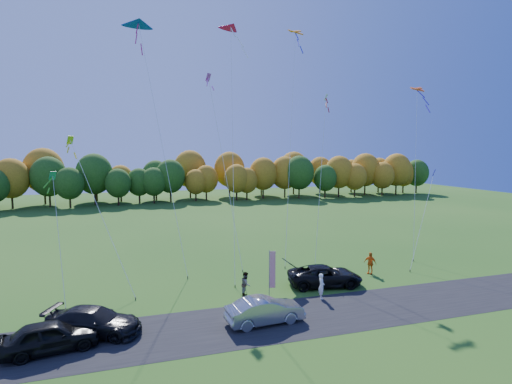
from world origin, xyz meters
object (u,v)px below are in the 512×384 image
object	(u,v)px
silver_sedan	(265,310)
feather_flag	(272,269)
person_east	(370,263)
black_suv	(325,276)

from	to	relation	value
silver_sedan	feather_flag	world-z (taller)	feather_flag
silver_sedan	person_east	distance (m)	13.50
black_suv	person_east	size ratio (longest dim) A/B	3.06
person_east	feather_flag	world-z (taller)	feather_flag
black_suv	silver_sedan	world-z (taller)	black_suv
black_suv	silver_sedan	bearing A→B (deg)	137.13
feather_flag	person_east	bearing A→B (deg)	16.50
person_east	silver_sedan	bearing A→B (deg)	-94.22
black_suv	person_east	world-z (taller)	person_east
black_suv	person_east	distance (m)	5.34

